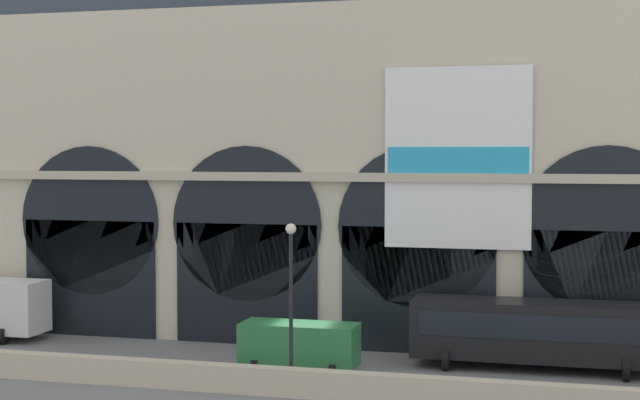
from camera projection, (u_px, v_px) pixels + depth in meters
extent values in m
plane|color=slate|center=(303.00, 371.00, 42.36)|extent=(200.00, 200.00, 0.00)
cube|color=beige|center=(274.00, 381.00, 38.14)|extent=(90.00, 0.70, 1.12)
cube|color=beige|center=(341.00, 175.00, 49.06)|extent=(45.66, 4.77, 17.19)
cube|color=black|center=(90.00, 278.00, 50.32)|extent=(7.51, 0.20, 6.17)
cylinder|color=black|center=(89.00, 220.00, 50.17)|extent=(7.90, 0.20, 7.90)
cube|color=black|center=(246.00, 284.00, 48.10)|extent=(7.51, 0.20, 6.17)
cylinder|color=black|center=(246.00, 224.00, 47.94)|extent=(7.90, 0.20, 7.90)
cube|color=black|center=(418.00, 290.00, 45.88)|extent=(7.51, 0.20, 6.17)
cylinder|color=black|center=(418.00, 227.00, 45.72)|extent=(7.90, 0.20, 7.90)
cube|color=black|center=(606.00, 298.00, 43.66)|extent=(7.51, 0.20, 6.17)
cylinder|color=black|center=(607.00, 231.00, 43.50)|extent=(7.90, 0.20, 7.90)
cube|color=white|center=(457.00, 158.00, 44.96)|extent=(6.98, 0.12, 8.67)
cube|color=#26A5D8|center=(457.00, 161.00, 44.89)|extent=(6.70, 0.04, 1.34)
cube|color=#C0B49A|center=(329.00, 177.00, 46.61)|extent=(45.66, 0.50, 0.44)
cylinder|color=black|center=(4.00, 336.00, 48.18)|extent=(0.28, 0.84, 0.84)
cylinder|color=black|center=(26.00, 329.00, 50.18)|extent=(0.28, 0.84, 0.84)
cube|color=#2D7A42|center=(299.00, 344.00, 42.02)|extent=(5.20, 2.00, 1.86)
cylinder|color=black|center=(255.00, 367.00, 41.65)|extent=(0.28, 0.68, 0.68)
cylinder|color=black|center=(268.00, 358.00, 43.39)|extent=(0.28, 0.68, 0.68)
cylinder|color=black|center=(333.00, 372.00, 40.75)|extent=(0.28, 0.68, 0.68)
cylinder|color=black|center=(343.00, 363.00, 42.49)|extent=(0.28, 0.68, 0.68)
cube|color=black|center=(535.00, 330.00, 42.41)|extent=(11.00, 2.50, 2.60)
cube|color=black|center=(534.00, 328.00, 41.17)|extent=(10.12, 0.04, 1.10)
cylinder|color=black|center=(446.00, 360.00, 42.37)|extent=(0.28, 1.00, 1.00)
cylinder|color=black|center=(452.00, 349.00, 44.54)|extent=(0.28, 1.00, 1.00)
cylinder|color=black|center=(626.00, 370.00, 40.42)|extent=(0.28, 1.00, 1.00)
cylinder|color=black|center=(623.00, 359.00, 42.59)|extent=(0.28, 1.00, 1.00)
cylinder|color=black|center=(291.00, 312.00, 38.65)|extent=(0.16, 0.16, 6.50)
sphere|color=#F2EDCC|center=(291.00, 229.00, 38.48)|extent=(0.44, 0.44, 0.44)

